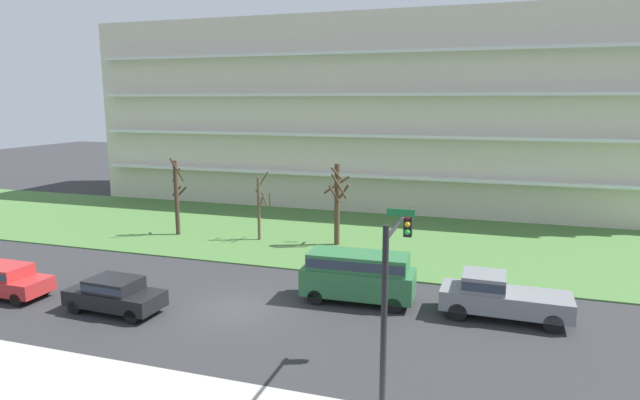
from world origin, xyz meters
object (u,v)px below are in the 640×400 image
at_px(tree_left, 260,206).
at_px(van_green_center_left, 358,273).
at_px(pickup_gray_near_left, 499,296).
at_px(tree_center, 337,201).
at_px(tree_far_left, 177,196).
at_px(sedan_black_center_right, 115,293).
at_px(traffic_signal_mast, 394,275).
at_px(sedan_red_near_right, 5,279).

distance_m(tree_left, van_green_center_left, 12.58).
bearing_deg(pickup_gray_near_left, van_green_center_left, 1.42).
distance_m(tree_center, van_green_center_left, 10.00).
height_order(tree_far_left, tree_center, tree_far_left).
relative_size(tree_far_left, pickup_gray_near_left, 1.01).
distance_m(van_green_center_left, sedan_black_center_right, 11.00).
relative_size(tree_left, sedan_black_center_right, 1.05).
bearing_deg(van_green_center_left, sedan_black_center_right, 22.45).
height_order(tree_left, traffic_signal_mast, traffic_signal_mast).
xyz_separation_m(sedan_red_near_right, traffic_signal_mast, (19.26, -3.05, 3.18)).
bearing_deg(tree_center, van_green_center_left, -68.40).
height_order(sedan_red_near_right, traffic_signal_mast, traffic_signal_mast).
bearing_deg(sedan_black_center_right, sedan_red_near_right, -177.21).
xyz_separation_m(tree_left, sedan_red_near_right, (-7.42, -13.34, -1.50)).
distance_m(pickup_gray_near_left, van_green_center_left, 6.27).
distance_m(tree_left, tree_center, 5.30).
height_order(pickup_gray_near_left, sedan_black_center_right, pickup_gray_near_left).
bearing_deg(pickup_gray_near_left, sedan_red_near_right, 12.65).
relative_size(sedan_black_center_right, sedan_red_near_right, 1.01).
bearing_deg(sedan_black_center_right, tree_left, 87.95).
bearing_deg(tree_center, pickup_gray_near_left, -42.84).
bearing_deg(pickup_gray_near_left, tree_far_left, -20.11).
bearing_deg(van_green_center_left, pickup_gray_near_left, 178.32).
bearing_deg(tree_center, tree_far_left, -175.80).
bearing_deg(sedan_black_center_right, pickup_gray_near_left, 18.25).
relative_size(pickup_gray_near_left, van_green_center_left, 1.04).
xyz_separation_m(tree_far_left, van_green_center_left, (14.95, -8.35, -1.45)).
bearing_deg(tree_center, sedan_red_near_right, -132.83).
height_order(van_green_center_left, traffic_signal_mast, traffic_signal_mast).
height_order(tree_far_left, traffic_signal_mast, traffic_signal_mast).
relative_size(tree_center, traffic_signal_mast, 0.90).
relative_size(van_green_center_left, sedan_red_near_right, 1.19).
xyz_separation_m(tree_left, pickup_gray_near_left, (15.16, -8.83, -1.35)).
height_order(sedan_black_center_right, sedan_red_near_right, same).
bearing_deg(tree_far_left, tree_left, 4.60).
height_order(tree_left, sedan_black_center_right, tree_left).
height_order(tree_left, tree_center, tree_center).
bearing_deg(tree_far_left, sedan_black_center_right, -69.03).
bearing_deg(tree_center, tree_left, -176.25).
bearing_deg(tree_left, sedan_black_center_right, -94.83).
bearing_deg(sedan_black_center_right, tree_center, 67.76).
bearing_deg(pickup_gray_near_left, tree_center, -41.47).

